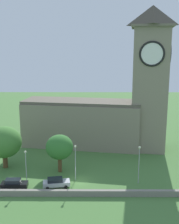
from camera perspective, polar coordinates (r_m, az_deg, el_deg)
ground_plane at (r=67.58m, az=-1.57°, el=-8.27°), size 200.00×200.00×0.00m
church at (r=69.38m, az=3.87°, el=1.28°), size 36.78×14.98×33.84m
quay_barrier at (r=48.81m, az=-2.38°, el=-16.14°), size 44.80×0.70×1.04m
car_black at (r=52.58m, az=-15.10°, el=-13.92°), size 4.66×2.13×1.78m
car_silver at (r=51.81m, az=-6.82°, el=-14.04°), size 4.98×2.81×1.66m
streetlamp_west_mid at (r=53.00m, az=-12.85°, el=-9.69°), size 0.44×0.44×6.15m
streetlamp_central at (r=52.48m, az=-2.90°, el=-9.13°), size 0.44×0.44×6.86m
streetlamp_east_mid at (r=51.92m, az=10.07°, el=-9.36°), size 0.44×0.44×7.15m
tree_churchyard at (r=60.28m, az=-17.00°, el=-5.90°), size 7.19×7.19×8.74m
tree_riverside_east at (r=56.08m, az=-6.13°, el=-7.14°), size 5.45×5.45×7.65m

